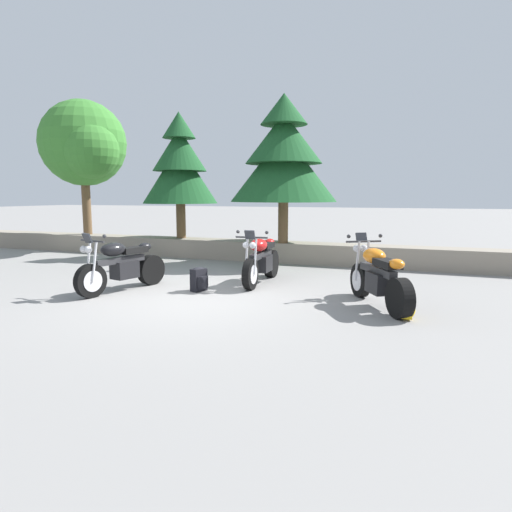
{
  "coord_description": "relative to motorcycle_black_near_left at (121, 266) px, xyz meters",
  "views": [
    {
      "loc": [
        3.74,
        -6.89,
        1.85
      ],
      "look_at": [
        0.73,
        1.2,
        0.65
      ],
      "focal_mm": 30.79,
      "sensor_mm": 36.0,
      "label": 1
    }
  ],
  "objects": [
    {
      "name": "rider_backpack",
      "position": [
        1.42,
        0.51,
        -0.24
      ],
      "size": [
        0.32,
        0.34,
        0.47
      ],
      "color": "black",
      "rests_on": "ground"
    },
    {
      "name": "rider_helmet",
      "position": [
        5.24,
        -0.17,
        -0.35
      ],
      "size": [
        0.28,
        0.28,
        0.28
      ],
      "color": "yellow",
      "rests_on": "ground"
    },
    {
      "name": "ground_plane",
      "position": [
        1.63,
        -0.05,
        -0.49
      ],
      "size": [
        120.0,
        120.0,
        0.0
      ],
      "primitive_type": "plane",
      "color": "gray"
    },
    {
      "name": "pine_tree_mid_left",
      "position": [
        -1.45,
        4.82,
        2.25
      ],
      "size": [
        2.24,
        2.24,
        3.75
      ],
      "color": "brown",
      "rests_on": "stone_wall"
    },
    {
      "name": "motorcycle_black_near_left",
      "position": [
        0.0,
        0.0,
        0.0
      ],
      "size": [
        0.81,
        2.04,
        1.18
      ],
      "color": "black",
      "rests_on": "ground"
    },
    {
      "name": "stone_wall",
      "position": [
        1.63,
        4.75,
        -0.21
      ],
      "size": [
        36.0,
        0.8,
        0.55
      ],
      "primitive_type": "cube",
      "color": "gray",
      "rests_on": "ground"
    },
    {
      "name": "pine_tree_mid_right",
      "position": [
        1.9,
        4.51,
        2.38
      ],
      "size": [
        2.85,
        2.85,
        3.95
      ],
      "color": "brown",
      "rests_on": "stone_wall"
    },
    {
      "name": "motorcycle_orange_far_right",
      "position": [
        4.77,
        0.5,
        0.0
      ],
      "size": [
        1.23,
        1.85,
        1.18
      ],
      "color": "black",
      "rests_on": "ground"
    },
    {
      "name": "leafy_tree_far_left",
      "position": [
        -4.91,
        4.75,
        2.97
      ],
      "size": [
        2.9,
        2.76,
        4.36
      ],
      "color": "brown",
      "rests_on": "stone_wall"
    },
    {
      "name": "motorcycle_red_centre",
      "position": [
        2.28,
        1.66,
        0.0
      ],
      "size": [
        0.67,
        2.06,
        1.18
      ],
      "color": "black",
      "rests_on": "ground"
    }
  ]
}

